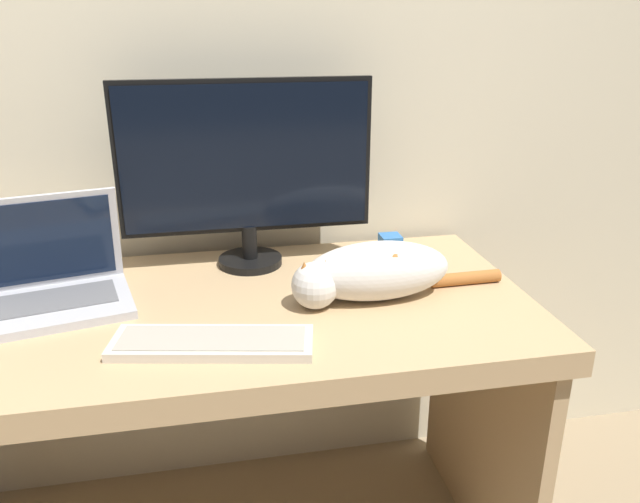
{
  "coord_description": "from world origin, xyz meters",
  "views": [
    {
      "loc": [
        0.0,
        -0.96,
        1.39
      ],
      "look_at": [
        0.25,
        0.32,
        0.89
      ],
      "focal_mm": 35.0,
      "sensor_mm": 36.0,
      "label": 1
    }
  ],
  "objects": [
    {
      "name": "external_keyboard",
      "position": [
        0.0,
        0.16,
        0.78
      ],
      "size": [
        0.42,
        0.2,
        0.02
      ],
      "rotation": [
        0.0,
        0.0,
        -0.2
      ],
      "color": "beige",
      "rests_on": "desk"
    },
    {
      "name": "small_toy",
      "position": [
        0.51,
        0.6,
        0.79
      ],
      "size": [
        0.06,
        0.06,
        0.06
      ],
      "color": "#2D6BB7",
      "rests_on": "desk"
    },
    {
      "name": "desk",
      "position": [
        0.0,
        0.36,
        0.6
      ],
      "size": [
        1.5,
        0.72,
        0.77
      ],
      "color": "tan",
      "rests_on": "ground_plane"
    },
    {
      "name": "cat",
      "position": [
        0.38,
        0.33,
        0.84
      ],
      "size": [
        0.54,
        0.16,
        0.14
      ],
      "rotation": [
        0.0,
        0.0,
        0.03
      ],
      "color": "silver",
      "rests_on": "desk"
    },
    {
      "name": "monitor",
      "position": [
        0.12,
        0.6,
        1.03
      ],
      "size": [
        0.65,
        0.17,
        0.49
      ],
      "color": "black",
      "rests_on": "desk"
    },
    {
      "name": "laptop",
      "position": [
        -0.36,
        0.43,
        0.82
      ],
      "size": [
        0.39,
        0.31,
        0.25
      ],
      "rotation": [
        0.0,
        0.0,
        0.22
      ],
      "color": "#B7B7BC",
      "rests_on": "desk"
    },
    {
      "name": "wall_back",
      "position": [
        0.0,
        0.78,
        1.3
      ],
      "size": [
        6.4,
        0.06,
        2.6
      ],
      "color": "beige",
      "rests_on": "ground_plane"
    }
  ]
}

